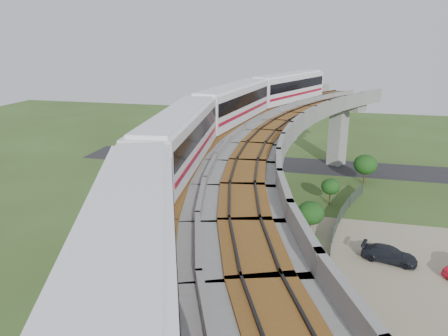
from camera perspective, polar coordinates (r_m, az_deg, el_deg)
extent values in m
plane|color=#384F1F|center=(39.10, 0.75, -11.61)|extent=(160.00, 160.00, 0.00)
cube|color=gray|center=(37.17, 22.28, -14.63)|extent=(18.00, 26.00, 0.04)
cube|color=#232326|center=(66.60, 6.53, 0.60)|extent=(60.00, 8.00, 0.03)
cube|color=#99968E|center=(66.88, 14.64, 3.92)|extent=(2.86, 2.93, 8.40)
cube|color=#99968E|center=(66.00, 14.95, 7.98)|extent=(7.21, 5.74, 1.20)
cube|color=#99968E|center=(46.71, 4.72, -1.16)|extent=(2.35, 2.51, 8.40)
cube|color=#99968E|center=(45.45, 4.87, 4.60)|extent=(7.31, 3.58, 1.20)
cube|color=#99968E|center=(28.06, -2.26, -14.20)|extent=(2.35, 2.51, 8.40)
cube|color=#99968E|center=(25.90, -2.38, -5.08)|extent=(7.31, 3.58, 1.20)
cube|color=gray|center=(60.65, 12.29, 8.37)|extent=(16.42, 20.91, 0.80)
cube|color=gray|center=(62.62, 8.83, 9.65)|extent=(8.66, 17.08, 1.00)
cube|color=gray|center=(58.67, 16.09, 8.70)|extent=(8.66, 17.08, 1.00)
cube|color=brown|center=(61.63, 10.49, 9.04)|extent=(10.68, 18.08, 0.12)
cube|color=black|center=(61.61, 10.50, 9.15)|extent=(9.69, 17.59, 0.12)
cube|color=brown|center=(59.61, 14.20, 8.54)|extent=(10.68, 18.08, 0.12)
cube|color=black|center=(59.59, 14.21, 8.65)|extent=(9.69, 17.59, 0.12)
cube|color=gray|center=(44.02, 4.36, 5.53)|extent=(11.77, 20.03, 0.80)
cube|color=gray|center=(45.34, -0.82, 7.08)|extent=(3.22, 18.71, 1.00)
cube|color=gray|center=(42.75, 9.90, 6.21)|extent=(3.22, 18.71, 1.00)
cube|color=brown|center=(44.65, 1.67, 6.34)|extent=(5.44, 19.05, 0.12)
cube|color=black|center=(44.63, 1.68, 6.49)|extent=(4.35, 18.88, 0.12)
cube|color=brown|center=(43.32, 7.15, 5.88)|extent=(5.44, 19.05, 0.12)
cube|color=black|center=(43.30, 7.16, 6.04)|extent=(4.35, 18.88, 0.12)
cube|color=gray|center=(26.77, -2.09, -2.04)|extent=(11.77, 20.03, 0.80)
cube|color=gray|center=(27.33, -11.09, 0.03)|extent=(3.22, 18.71, 1.00)
cube|color=gray|center=(26.33, 7.22, -0.44)|extent=(3.22, 18.71, 1.00)
cube|color=brown|center=(26.97, -6.74, -0.98)|extent=(5.44, 19.05, 0.12)
cube|color=black|center=(26.93, -6.75, -0.73)|extent=(4.35, 18.88, 0.12)
cube|color=brown|center=(26.45, 2.64, -1.23)|extent=(5.44, 19.05, 0.12)
cube|color=black|center=(26.41, 2.64, -0.99)|extent=(4.35, 18.88, 0.12)
cube|color=white|center=(14.15, -11.98, -10.75)|extent=(7.89, 14.97, 3.20)
cube|color=white|center=(13.45, -12.42, -4.32)|extent=(7.12, 14.08, 0.22)
cube|color=black|center=(13.94, -12.09, -9.11)|extent=(7.73, 14.43, 1.15)
cube|color=#A51028|center=(14.51, -11.79, -13.38)|extent=(7.73, 14.43, 0.30)
cube|color=black|center=(14.87, -11.62, -15.74)|extent=(6.34, 12.59, 0.28)
cube|color=white|center=(28.68, -5.86, 3.84)|extent=(4.41, 15.21, 3.20)
cube|color=white|center=(28.35, -5.97, 7.19)|extent=(3.78, 14.40, 0.22)
cube|color=black|center=(28.59, -5.89, 4.72)|extent=(4.40, 14.62, 1.15)
cube|color=#A51028|center=(28.86, -5.82, 2.39)|extent=(4.40, 14.62, 0.30)
cube|color=black|center=(29.05, -5.78, 1.04)|extent=(3.35, 12.88, 0.28)
cube|color=white|center=(43.37, 1.20, 8.41)|extent=(4.70, 15.23, 3.20)
cube|color=white|center=(43.14, 1.22, 10.64)|extent=(4.07, 14.41, 0.22)
cube|color=black|center=(43.30, 1.20, 9.00)|extent=(4.68, 14.64, 1.15)
cube|color=#A51028|center=(43.48, 1.20, 7.43)|extent=(4.68, 14.64, 0.30)
cube|color=black|center=(43.61, 1.19, 6.51)|extent=(3.61, 12.89, 0.28)
cube|color=white|center=(57.51, 8.48, 10.36)|extent=(8.15, 14.91, 3.20)
cube|color=white|center=(57.34, 8.56, 12.05)|extent=(7.37, 14.01, 0.22)
cube|color=black|center=(57.46, 8.50, 10.81)|extent=(7.98, 14.38, 1.15)
cube|color=#A51028|center=(57.60, 8.45, 9.62)|extent=(7.98, 14.38, 0.30)
cube|color=black|center=(57.69, 8.42, 8.93)|extent=(6.56, 12.53, 0.28)
cylinder|color=#2D382D|center=(55.93, 17.66, -2.56)|extent=(0.08, 0.08, 1.50)
cube|color=#2D382D|center=(53.69, 16.88, -3.31)|extent=(1.69, 4.77, 1.40)
cylinder|color=#2D382D|center=(51.43, 16.15, -4.15)|extent=(0.08, 0.08, 1.50)
cube|color=#2D382D|center=(49.18, 15.49, -5.08)|extent=(1.23, 4.91, 1.40)
cylinder|color=#2D382D|center=(46.92, 14.90, -6.12)|extent=(0.08, 0.08, 1.50)
cube|color=#2D382D|center=(44.66, 14.40, -7.29)|extent=(0.75, 4.99, 1.40)
cylinder|color=#2D382D|center=(42.42, 14.01, -8.61)|extent=(0.08, 0.08, 1.50)
cube|color=#2D382D|center=(40.20, 13.74, -10.08)|extent=(0.27, 5.04, 1.40)
cylinder|color=#2D382D|center=(38.00, 13.62, -11.75)|extent=(0.08, 0.08, 1.50)
cube|color=#2D382D|center=(35.85, 13.67, -13.63)|extent=(0.27, 5.04, 1.40)
cylinder|color=#2D382D|center=(33.75, 13.94, -15.75)|extent=(0.08, 0.08, 1.50)
cube|color=#2D382D|center=(31.71, 14.48, -18.15)|extent=(0.75, 4.99, 1.40)
cylinder|color=#382314|center=(60.00, 17.83, -1.17)|extent=(0.18, 0.18, 1.68)
ellipsoid|color=#153B12|center=(59.51, 17.98, 0.43)|extent=(3.02, 3.02, 2.57)
cylinder|color=#382314|center=(51.71, 13.65, -3.83)|extent=(0.18, 0.18, 1.51)
ellipsoid|color=#153B12|center=(51.24, 13.75, -2.37)|extent=(2.14, 2.14, 1.82)
cylinder|color=#382314|center=(43.63, 11.13, -7.66)|extent=(0.18, 0.18, 1.50)
ellipsoid|color=#153B12|center=(43.01, 11.24, -5.79)|extent=(2.64, 2.64, 2.25)
cylinder|color=#382314|center=(38.47, 10.60, -11.51)|extent=(0.18, 0.18, 1.10)
ellipsoid|color=#153B12|center=(37.88, 10.70, -9.78)|extent=(2.50, 2.50, 2.13)
ellipsoid|color=#153B12|center=(28.28, 11.91, -19.63)|extent=(1.98, 1.98, 1.68)
imported|color=black|center=(40.68, 20.77, -10.49)|extent=(4.91, 2.95, 1.33)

